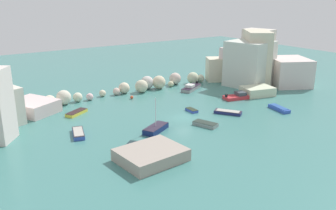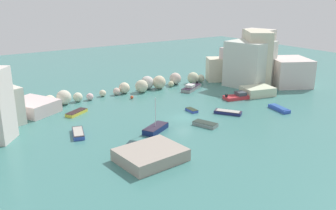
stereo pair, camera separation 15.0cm
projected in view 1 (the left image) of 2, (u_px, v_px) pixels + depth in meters
cove_water at (183, 118)px, 58.69m from camera, size 160.00×160.00×0.00m
cliff_headland_right at (257, 64)px, 79.64m from camera, size 22.77×20.22×11.47m
rock_breakwater at (141, 86)px, 73.78m from camera, size 38.18×4.31×2.73m
stone_dock at (151, 155)px, 43.71m from camera, size 7.96×6.68×1.48m
channel_buoy at (132, 97)px, 68.88m from camera, size 0.62×0.62×0.62m
moored_boat_0 at (228, 112)px, 60.55m from camera, size 3.78×4.54×0.53m
moored_boat_1 at (77, 113)px, 60.28m from camera, size 4.23×3.35×0.55m
moored_boat_2 at (156, 129)px, 52.93m from camera, size 4.88×3.76×5.04m
moored_boat_3 at (78, 133)px, 51.52m from camera, size 2.69×4.59×0.61m
moored_boat_4 at (239, 96)px, 69.05m from camera, size 6.04×3.47×1.30m
moored_boat_5 at (192, 110)px, 61.72m from camera, size 1.17×2.42×0.45m
moored_boat_6 at (191, 88)px, 75.32m from camera, size 6.46×4.80×1.22m
moored_boat_7 at (279, 108)px, 62.36m from camera, size 2.28×4.53×0.62m
moored_boat_8 at (129, 149)px, 46.36m from camera, size 3.88×3.53×0.67m
moored_boat_9 at (205, 124)px, 55.11m from camera, size 2.71×3.99×0.58m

